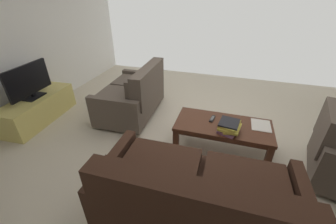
# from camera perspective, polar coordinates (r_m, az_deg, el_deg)

# --- Properties ---
(ground_plane) EXTENTS (5.87, 5.50, 0.01)m
(ground_plane) POSITION_cam_1_polar(r_m,az_deg,el_deg) (3.17, 7.68, -7.13)
(ground_plane) COLOR beige
(wall_right) EXTENTS (0.12, 5.50, 2.85)m
(wall_right) POSITION_cam_1_polar(r_m,az_deg,el_deg) (4.14, -37.29, 17.98)
(wall_right) COLOR white
(wall_right) RESTS_ON ground
(sofa_main) EXTENTS (1.72, 0.89, 0.87)m
(sofa_main) POSITION_cam_1_polar(r_m,az_deg,el_deg) (1.94, 7.64, -22.63)
(sofa_main) COLOR black
(sofa_main) RESTS_ON ground
(loveseat_near) EXTENTS (0.87, 1.32, 0.88)m
(loveseat_near) POSITION_cam_1_polar(r_m,az_deg,el_deg) (3.60, -9.17, 4.58)
(loveseat_near) COLOR black
(loveseat_near) RESTS_ON ground
(coffee_table) EXTENTS (1.21, 0.58, 0.42)m
(coffee_table) POSITION_cam_1_polar(r_m,az_deg,el_deg) (2.81, 14.66, -4.29)
(coffee_table) COLOR #4C2819
(coffee_table) RESTS_ON ground
(tv_stand) EXTENTS (0.54, 1.29, 0.42)m
(tv_stand) POSITION_cam_1_polar(r_m,az_deg,el_deg) (4.06, -31.75, 0.78)
(tv_stand) COLOR #D8C666
(tv_stand) RESTS_ON ground
(flat_tv) EXTENTS (0.22, 0.79, 0.52)m
(flat_tv) POSITION_cam_1_polar(r_m,az_deg,el_deg) (3.88, -33.66, 6.96)
(flat_tv) COLOR black
(flat_tv) RESTS_ON tv_stand
(book_stack) EXTENTS (0.28, 0.32, 0.13)m
(book_stack) POSITION_cam_1_polar(r_m,az_deg,el_deg) (2.63, 16.30, -3.80)
(book_stack) COLOR #996699
(book_stack) RESTS_ON coffee_table
(tv_remote) EXTENTS (0.07, 0.17, 0.02)m
(tv_remote) POSITION_cam_1_polar(r_m,az_deg,el_deg) (2.84, 11.95, -1.80)
(tv_remote) COLOR black
(tv_remote) RESTS_ON coffee_table
(loose_magazine) EXTENTS (0.23, 0.28, 0.01)m
(loose_magazine) POSITION_cam_1_polar(r_m,az_deg,el_deg) (2.90, 23.96, -3.33)
(loose_magazine) COLOR silver
(loose_magazine) RESTS_ON coffee_table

